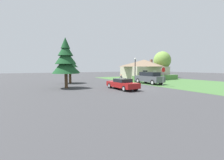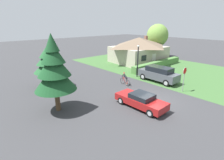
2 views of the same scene
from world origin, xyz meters
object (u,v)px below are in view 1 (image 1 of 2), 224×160
at_px(parked_suv_right, 149,78).
at_px(conifer_tall_far, 70,65).
at_px(cottage_house, 144,69).
at_px(cyclist, 122,80).
at_px(conifer_tall_near, 66,60).
at_px(street_lamp, 135,68).
at_px(sedan_left_lane, 122,84).
at_px(stop_sign, 163,73).
at_px(deciduous_tree_right, 162,60).

distance_m(parked_suv_right, conifer_tall_far, 13.07).
height_order(cottage_house, cyclist, cottage_house).
height_order(cyclist, conifer_tall_near, conifer_tall_near).
bearing_deg(conifer_tall_far, street_lamp, -21.14).
xyz_separation_m(sedan_left_lane, stop_sign, (6.18, -0.64, 1.24)).
distance_m(stop_sign, conifer_tall_near, 12.86).
height_order(sedan_left_lane, cyclist, cyclist).
bearing_deg(deciduous_tree_right, cyclist, -155.62).
height_order(parked_suv_right, street_lamp, street_lamp).
relative_size(parked_suv_right, stop_sign, 1.88).
distance_m(sedan_left_lane, cyclist, 5.78).
distance_m(conifer_tall_near, conifer_tall_far, 6.15).
bearing_deg(stop_sign, parked_suv_right, -104.37).
bearing_deg(street_lamp, cottage_house, 39.44).
relative_size(stop_sign, conifer_tall_far, 0.57).
relative_size(cyclist, street_lamp, 0.40).
height_order(cottage_house, parked_suv_right, cottage_house).
bearing_deg(stop_sign, conifer_tall_near, -22.63).
relative_size(stop_sign, conifer_tall_near, 0.42).
relative_size(cottage_house, parked_suv_right, 2.04).
xyz_separation_m(sedan_left_lane, conifer_tall_far, (-3.68, 10.11, 2.36)).
bearing_deg(stop_sign, conifer_tall_far, -47.36).
height_order(cottage_house, sedan_left_lane, cottage_house).
relative_size(stop_sign, deciduous_tree_right, 0.39).
distance_m(cottage_house, parked_suv_right, 11.64).
distance_m(sedan_left_lane, deciduous_tree_right, 24.72).
distance_m(parked_suv_right, street_lamp, 3.44).
distance_m(cottage_house, conifer_tall_far, 17.96).
bearing_deg(conifer_tall_far, cottage_house, 6.84).
xyz_separation_m(sedan_left_lane, street_lamp, (6.67, 6.11, 1.87)).
bearing_deg(cyclist, deciduous_tree_right, -59.71).
relative_size(cyclist, conifer_tall_far, 0.37).
height_order(stop_sign, street_lamp, street_lamp).
height_order(street_lamp, deciduous_tree_right, deciduous_tree_right).
bearing_deg(cyclist, street_lamp, -65.18).
bearing_deg(street_lamp, cyclist, -161.10).
distance_m(conifer_tall_far, deciduous_tree_right, 24.63).
height_order(conifer_tall_near, deciduous_tree_right, deciduous_tree_right).
xyz_separation_m(sedan_left_lane, parked_suv_right, (7.13, 3.05, 0.35)).
xyz_separation_m(cottage_house, deciduous_tree_right, (6.61, 0.63, 2.18)).
bearing_deg(stop_sign, deciduous_tree_right, -137.02).
bearing_deg(sedan_left_lane, stop_sign, -97.43).
relative_size(cottage_house, street_lamp, 2.35).
bearing_deg(conifer_tall_far, cyclist, -37.68).
relative_size(cottage_house, sedan_left_lane, 2.18).
bearing_deg(deciduous_tree_right, cottage_house, -174.54).
relative_size(parked_suv_right, conifer_tall_near, 0.79).
distance_m(cottage_house, cyclist, 13.38).
distance_m(parked_suv_right, stop_sign, 3.91).
height_order(cottage_house, conifer_tall_near, conifer_tall_near).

